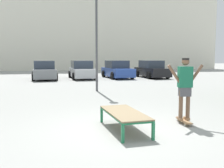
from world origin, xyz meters
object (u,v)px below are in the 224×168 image
at_px(car_silver, 82,70).
at_px(light_post, 96,18).
at_px(car_grey, 44,71).
at_px(car_black, 152,70).
at_px(skater, 185,84).
at_px(skateboard, 184,121).
at_px(skate_box, 124,114).
at_px(car_blue, 117,70).

bearing_deg(car_silver, light_post, -89.66).
bearing_deg(car_grey, car_black, 0.10).
relative_size(skater, car_black, 0.39).
relative_size(skateboard, light_post, 0.14).
distance_m(skate_box, car_silver, 15.73).
bearing_deg(car_black, skater, -107.15).
height_order(skateboard, car_black, car_black).
relative_size(car_grey, car_blue, 0.99).
relative_size(car_blue, light_post, 0.75).
distance_m(skateboard, light_post, 8.26).
xyz_separation_m(skateboard, car_blue, (1.67, 15.50, 0.61)).
height_order(skater, car_blue, skater).
bearing_deg(light_post, car_grey, 111.08).
relative_size(car_silver, light_post, 0.74).
xyz_separation_m(skateboard, car_black, (4.71, 15.28, 0.61)).
relative_size(skate_box, skater, 1.15).
bearing_deg(light_post, skater, -79.62).
height_order(car_blue, car_black, same).
xyz_separation_m(car_silver, car_blue, (3.04, 0.08, 0.00)).
bearing_deg(skateboard, car_blue, 83.86).
bearing_deg(skateboard, car_black, 72.85).
bearing_deg(car_grey, skater, -73.85).
distance_m(skateboard, car_black, 16.00).
bearing_deg(skater, skateboard, -96.04).
height_order(skater, light_post, light_post).
relative_size(skater, car_blue, 0.39).
bearing_deg(skater, car_black, 72.85).
bearing_deg(light_post, car_blue, 70.08).
distance_m(skater, car_silver, 15.49).
xyz_separation_m(car_blue, light_post, (-2.99, -8.26, 3.13)).
bearing_deg(skateboard, car_grey, 106.14).
relative_size(car_silver, car_black, 1.00).
bearing_deg(skate_box, car_blue, 77.77).
height_order(car_grey, car_silver, same).
bearing_deg(light_post, skate_box, -93.27).
xyz_separation_m(skate_box, skateboard, (1.76, 0.30, -0.34)).
xyz_separation_m(skate_box, light_post, (0.43, 7.54, 3.41)).
distance_m(skate_box, car_blue, 16.17).
bearing_deg(car_silver, car_black, -1.36).
relative_size(skate_box, car_black, 0.45).
xyz_separation_m(skateboard, light_post, (-1.33, 7.24, 3.75)).
height_order(car_black, light_post, light_post).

